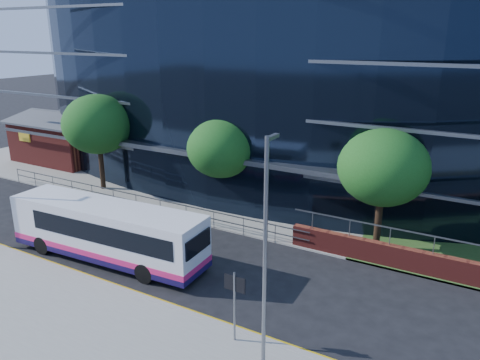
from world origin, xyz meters
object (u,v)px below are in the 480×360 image
Objects in this scene: tree_far_b at (221,149)px; tree_far_c at (383,168)px; city_bus at (108,232)px; tree_far_a at (98,124)px; street_sign at (235,292)px; brick_pavilion at (66,139)px; streetlight_east at (265,250)px.

tree_far_c reaches higher than tree_far_b.
tree_far_b is at bearing 77.26° from city_bus.
tree_far_c is (20.00, 0.00, -0.33)m from tree_far_a.
tree_far_a is at bearing 148.83° from street_sign.
brick_pavilion is 1.32× the size of tree_far_c.
city_bus is at bearing 162.76° from streetlight_east.
city_bus is at bearing -145.17° from tree_far_c.
streetlight_east is 11.28m from city_bus.
tree_far_a is at bearing -177.14° from tree_far_b.
brick_pavilion is 19.55m from tree_far_b.
tree_far_b is 0.76× the size of streetlight_east.
streetlight_east reaches higher than tree_far_c.
brick_pavilion is 21.55m from city_bus.
tree_far_a is 10.03m from tree_far_b.
tree_far_a is 1.07× the size of tree_far_c.
tree_far_c is at bearing 0.00° from tree_far_a.
street_sign is 0.35× the size of streetlight_east.
tree_far_b is at bearing -11.88° from brick_pavilion.
brick_pavilion is at bearing 153.45° from tree_far_a.
tree_far_c is (2.50, 10.59, 2.39)m from street_sign.
tree_far_a is 0.87× the size of streetlight_east.
brick_pavilion is 1.23× the size of tree_far_a.
tree_far_c reaches higher than city_bus.
city_bus is (17.59, -12.44, -0.39)m from brick_pavilion.
tree_far_c is at bearing 76.71° from street_sign.
tree_far_a reaches higher than brick_pavilion.
brick_pavilion is 30.49m from street_sign.
city_bus is at bearing -35.28° from brick_pavilion.
brick_pavilion reaches higher than street_sign.
street_sign reaches higher than city_bus.
streetlight_east is (-1.00, -11.17, -0.10)m from tree_far_c.
brick_pavilion is at bearing 168.12° from tree_far_b.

